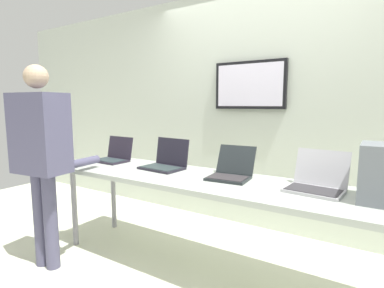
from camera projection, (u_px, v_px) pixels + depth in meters
The scene contains 9 objects.
ground at pixel (210, 275), 2.44m from camera, with size 8.00×8.00×0.04m, color beige.
back_wall at pixel (262, 110), 3.22m from camera, with size 8.00×0.11×2.59m.
workbench at pixel (210, 185), 2.34m from camera, with size 2.91×0.70×0.78m.
laptop_station_0 at pixel (114, 156), 3.06m from camera, with size 0.35×0.29×0.24m.
laptop_station_1 at pixel (166, 162), 2.72m from camera, with size 0.40×0.33×0.26m.
laptop_station_2 at pixel (231, 171), 2.36m from camera, with size 0.33×0.38×0.24m.
laptop_station_3 at pixel (317, 182), 2.02m from camera, with size 0.38×0.37×0.26m.
person at pixel (42, 148), 2.43m from camera, with size 0.49×0.63×1.67m.
paper_sheet at pixel (115, 170), 2.66m from camera, with size 0.26×0.33×0.00m.
Camera 1 is at (1.10, -2.01, 1.36)m, focal length 28.16 mm.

